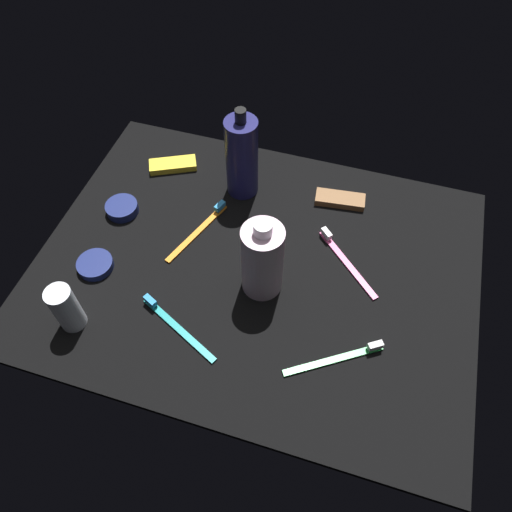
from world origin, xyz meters
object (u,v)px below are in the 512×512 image
object	(u,v)px
deodorant_stick	(66,308)
toothbrush_green	(340,357)
snack_bar_yellow	(173,165)
toothbrush_pink	(344,259)
snack_bar_brown	(340,199)
toothbrush_orange	(201,228)
bodywash_bottle	(262,260)
toothbrush_teal	(174,324)
cream_tin_right	(95,265)
lotion_bottle	(242,157)
cream_tin_left	(122,208)

from	to	relation	value
deodorant_stick	toothbrush_green	bearing A→B (deg)	8.42
toothbrush_green	snack_bar_yellow	xyz separation A→B (cm)	(-45.07, 34.66, 0.14)
toothbrush_pink	snack_bar_brown	bearing A→B (deg)	104.53
toothbrush_orange	bodywash_bottle	bearing A→B (deg)	-29.62
snack_bar_brown	bodywash_bottle	bearing A→B (deg)	-118.27
toothbrush_teal	toothbrush_pink	bearing A→B (deg)	41.28
deodorant_stick	cream_tin_right	size ratio (longest dim) A/B	1.45
toothbrush_pink	toothbrush_orange	bearing A→B (deg)	-178.06
lotion_bottle	toothbrush_teal	world-z (taller)	lotion_bottle
deodorant_stick	cream_tin_left	xyz separation A→B (cm)	(-3.34, 26.32, -3.99)
bodywash_bottle	toothbrush_pink	distance (cm)	18.56
deodorant_stick	toothbrush_pink	size ratio (longest dim) A/B	0.72
toothbrush_orange	toothbrush_teal	distance (cm)	22.19
deodorant_stick	cream_tin_left	size ratio (longest dim) A/B	1.49
toothbrush_green	snack_bar_brown	distance (cm)	36.08
snack_bar_brown	cream_tin_left	distance (cm)	45.97
snack_bar_brown	snack_bar_yellow	size ratio (longest dim) A/B	1.00
toothbrush_teal	snack_bar_yellow	xyz separation A→B (cm)	(-15.76, 37.07, 0.14)
snack_bar_yellow	cream_tin_left	xyz separation A→B (cm)	(-5.07, -15.26, 0.26)
toothbrush_pink	snack_bar_brown	size ratio (longest dim) A/B	1.33
toothbrush_teal	snack_bar_brown	bearing A→B (deg)	59.49
deodorant_stick	snack_bar_brown	distance (cm)	58.22
lotion_bottle	snack_bar_yellow	xyz separation A→B (cm)	(-17.08, 1.70, -8.48)
deodorant_stick	toothbrush_orange	distance (cm)	30.29
deodorant_stick	toothbrush_green	world-z (taller)	deodorant_stick
toothbrush_teal	cream_tin_left	distance (cm)	30.16
toothbrush_orange	cream_tin_right	xyz separation A→B (cm)	(-16.11, -14.55, 0.18)
deodorant_stick	snack_bar_yellow	distance (cm)	41.84
snack_bar_yellow	cream_tin_left	bearing A→B (deg)	-134.34
snack_bar_brown	snack_bar_yellow	xyz separation A→B (cm)	(-38.03, -0.73, 0.00)
bodywash_bottle	snack_bar_yellow	distance (cm)	37.72
toothbrush_teal	deodorant_stick	bearing A→B (deg)	-165.53
toothbrush_green	deodorant_stick	bearing A→B (deg)	-171.58
snack_bar_brown	toothbrush_teal	bearing A→B (deg)	-126.95
toothbrush_orange	toothbrush_pink	world-z (taller)	same
deodorant_stick	toothbrush_teal	distance (cm)	18.59
cream_tin_right	bodywash_bottle	bearing A→B (deg)	9.99
snack_bar_yellow	toothbrush_orange	bearing A→B (deg)	-76.71
toothbrush_pink	snack_bar_yellow	size ratio (longest dim) A/B	1.33
toothbrush_green	snack_bar_yellow	distance (cm)	56.86
snack_bar_brown	toothbrush_pink	bearing A→B (deg)	-81.91
cream_tin_left	cream_tin_right	xyz separation A→B (cm)	(1.34, -14.43, -0.22)
bodywash_bottle	toothbrush_green	world-z (taller)	bodywash_bottle
toothbrush_orange	snack_bar_yellow	distance (cm)	19.55
lotion_bottle	toothbrush_teal	distance (cm)	36.43
toothbrush_orange	snack_bar_brown	size ratio (longest dim) A/B	1.67
toothbrush_orange	toothbrush_green	bearing A→B (deg)	-30.82
snack_bar_brown	lotion_bottle	bearing A→B (deg)	-179.82
bodywash_bottle	toothbrush_pink	size ratio (longest dim) A/B	1.29
lotion_bottle	bodywash_bottle	size ratio (longest dim) A/B	1.17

